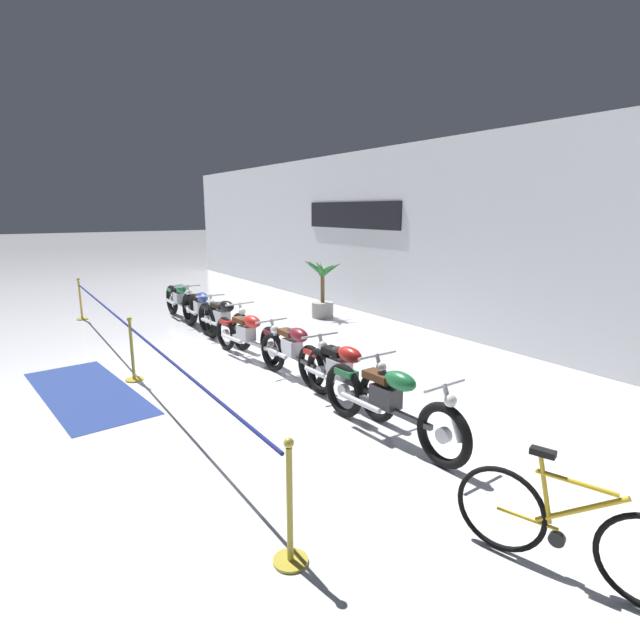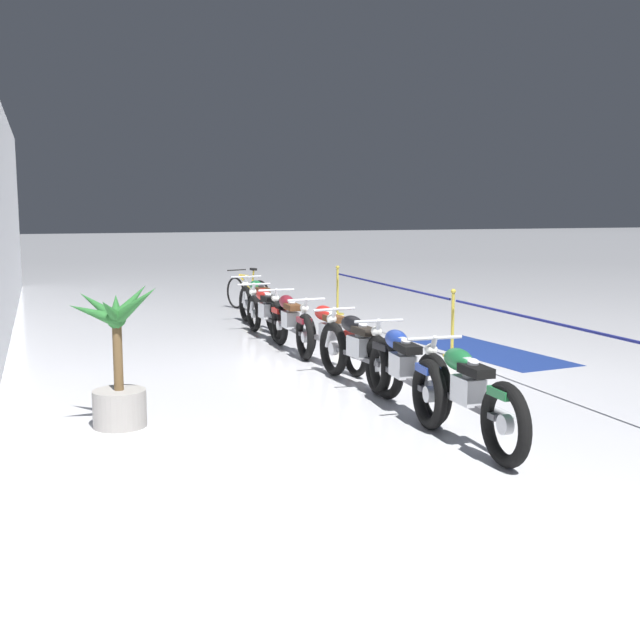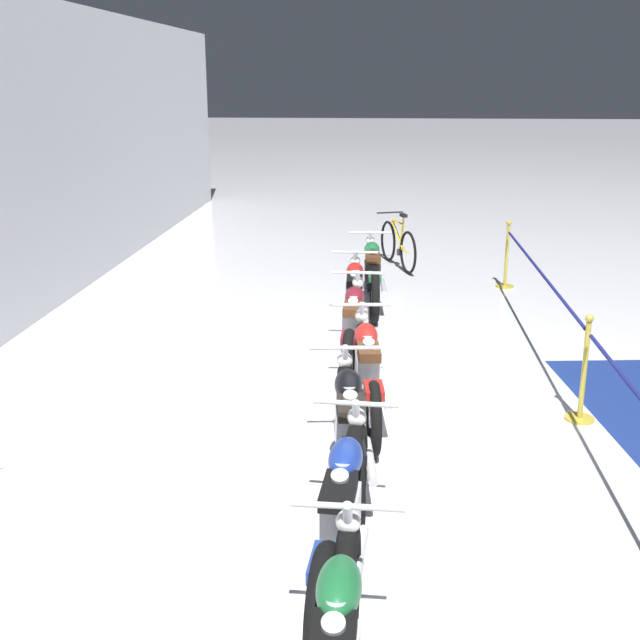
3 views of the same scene
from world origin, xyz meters
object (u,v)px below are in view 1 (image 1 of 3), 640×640
at_px(motorcycle_green_0, 180,301).
at_px(potted_palm_left_of_row, 322,292).
at_px(bicycle, 569,530).
at_px(stanchion_mid_left, 133,359).
at_px(motorcycle_red_3, 248,335).
at_px(stanchion_far_left, 110,318).
at_px(stanchion_mid_right, 290,522).
at_px(motorcycle_blue_1, 201,310).
at_px(motorcycle_black_2, 223,320).
at_px(motorcycle_red_5, 342,372).
at_px(floor_banner, 87,392).
at_px(motorcycle_maroon_4, 294,351).
at_px(motorcycle_green_6, 389,402).

distance_m(motorcycle_green_0, potted_palm_left_of_row, 3.59).
xyz_separation_m(bicycle, stanchion_mid_left, (-6.37, -1.66, -0.03)).
relative_size(motorcycle_red_3, potted_palm_left_of_row, 1.51).
distance_m(stanchion_far_left, stanchion_mid_right, 6.74).
xyz_separation_m(motorcycle_red_3, potted_palm_left_of_row, (-2.38, 3.19, 0.21)).
bearing_deg(motorcycle_blue_1, potted_palm_left_of_row, 83.85).
bearing_deg(motorcycle_black_2, motorcycle_red_5, 1.57).
xyz_separation_m(motorcycle_red_5, potted_palm_left_of_row, (-5.03, 2.97, 0.21)).
bearing_deg(floor_banner, motorcycle_blue_1, 128.97).
bearing_deg(floor_banner, motorcycle_maroon_4, 62.39).
bearing_deg(stanchion_mid_right, motorcycle_blue_1, 164.78).
xyz_separation_m(bicycle, potted_palm_left_of_row, (-8.78, 3.57, 0.28)).
relative_size(potted_palm_left_of_row, floor_banner, 0.50).
relative_size(motorcycle_green_6, stanchion_far_left, 0.23).
bearing_deg(motorcycle_maroon_4, motorcycle_green_6, -3.70).
bearing_deg(motorcycle_red_5, stanchion_far_left, -151.91).
relative_size(motorcycle_black_2, potted_palm_left_of_row, 1.42).
height_order(motorcycle_black_2, stanchion_far_left, stanchion_far_left).
height_order(stanchion_mid_right, floor_banner, stanchion_mid_right).
xyz_separation_m(potted_palm_left_of_row, stanchion_far_left, (0.79, -5.23, 0.07)).
bearing_deg(motorcycle_red_3, motorcycle_red_5, 4.79).
height_order(motorcycle_red_3, stanchion_mid_right, stanchion_mid_right).
xyz_separation_m(motorcycle_red_5, stanchion_mid_right, (2.49, -2.26, -0.10)).
bearing_deg(stanchion_far_left, motorcycle_red_5, 28.09).
bearing_deg(motorcycle_red_3, bicycle, -3.39).
xyz_separation_m(motorcycle_green_0, motorcycle_maroon_4, (5.46, 0.13, -0.02)).
xyz_separation_m(motorcycle_red_5, floor_banner, (-2.45, -3.00, -0.45)).
relative_size(motorcycle_red_3, stanchion_far_left, 0.22).
relative_size(motorcycle_red_3, stanchion_mid_right, 2.23).
bearing_deg(motorcycle_red_5, floor_banner, -129.21).
bearing_deg(bicycle, floor_banner, -158.81).
distance_m(motorcycle_green_0, stanchion_mid_left, 4.64).
relative_size(motorcycle_black_2, motorcycle_red_5, 1.00).
bearing_deg(stanchion_far_left, bicycle, 11.75).
relative_size(bicycle, stanchion_far_left, 0.16).
height_order(motorcycle_green_0, potted_palm_left_of_row, potted_palm_left_of_row).
relative_size(motorcycle_green_0, motorcycle_green_6, 0.94).
height_order(motorcycle_black_2, floor_banner, motorcycle_black_2).
xyz_separation_m(motorcycle_red_5, stanchion_mid_left, (-2.62, -2.26, -0.10)).
bearing_deg(motorcycle_green_6, bicycle, -9.08).
xyz_separation_m(motorcycle_maroon_4, bicycle, (5.04, -0.56, -0.08)).
relative_size(motorcycle_blue_1, motorcycle_black_2, 1.06).
relative_size(motorcycle_red_3, motorcycle_maroon_4, 0.99).
bearing_deg(stanchion_mid_left, stanchion_mid_right, 0.00).
relative_size(motorcycle_red_5, floor_banner, 0.71).
relative_size(motorcycle_blue_1, potted_palm_left_of_row, 1.52).
relative_size(motorcycle_maroon_4, potted_palm_left_of_row, 1.53).
bearing_deg(stanchion_mid_right, motorcycle_black_2, 161.85).
height_order(motorcycle_black_2, stanchion_mid_left, stanchion_mid_left).
relative_size(motorcycle_green_6, bicycle, 1.45).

